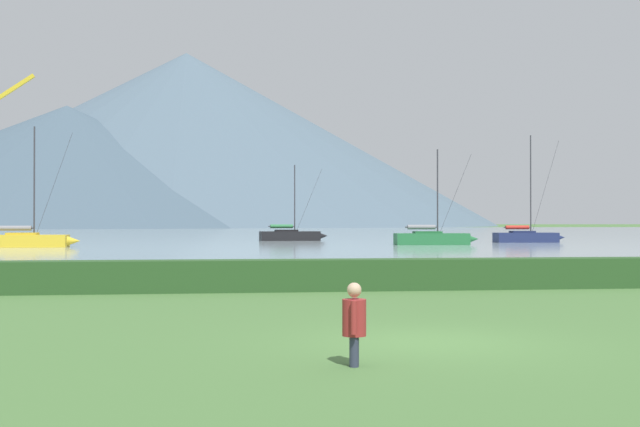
% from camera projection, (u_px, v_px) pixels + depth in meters
% --- Properties ---
extents(ground_plane, '(1000.00, 1000.00, 0.00)m').
position_uv_depth(ground_plane, '(428.00, 342.00, 14.55)').
color(ground_plane, '#477038').
extents(harbor_water, '(320.00, 246.00, 0.00)m').
position_uv_depth(harbor_water, '(236.00, 233.00, 150.42)').
color(harbor_water, '#8C9EA3').
rests_on(harbor_water, ground_plane).
extents(hedge_line, '(80.00, 1.20, 0.97)m').
position_uv_depth(hedge_line, '(337.00, 275.00, 25.47)').
color(hedge_line, '#284C23').
rests_on(hedge_line, ground_plane).
extents(sailboat_slip_1, '(7.78, 2.67, 8.73)m').
position_uv_depth(sailboat_slip_1, '(433.00, 238.00, 74.10)').
color(sailboat_slip_1, '#236B38').
rests_on(sailboat_slip_1, harbor_water).
extents(sailboat_slip_2, '(7.31, 2.36, 10.89)m').
position_uv_depth(sailboat_slip_2, '(527.00, 236.00, 82.44)').
color(sailboat_slip_2, navy).
rests_on(sailboat_slip_2, harbor_water).
extents(sailboat_slip_3, '(7.66, 2.73, 8.37)m').
position_uv_depth(sailboat_slip_3, '(291.00, 235.00, 89.67)').
color(sailboat_slip_3, black).
rests_on(sailboat_slip_3, harbor_water).
extents(sailboat_slip_7, '(7.54, 2.26, 10.02)m').
position_uv_depth(sailboat_slip_7, '(28.00, 240.00, 67.19)').
color(sailboat_slip_7, gold).
rests_on(sailboat_slip_7, harbor_water).
extents(person_seated_viewer, '(0.36, 0.56, 1.25)m').
position_uv_depth(person_seated_viewer, '(354.00, 320.00, 12.17)').
color(person_seated_viewer, '#2D3347').
rests_on(person_seated_viewer, ground_plane).
extents(distant_hill_west_ridge, '(208.18, 208.18, 46.79)m').
position_uv_depth(distant_hill_west_ridge, '(67.00, 166.00, 313.26)').
color(distant_hill_west_ridge, '#425666').
rests_on(distant_hill_west_ridge, ground_plane).
extents(distant_hill_central_peak, '(271.36, 271.36, 57.20)m').
position_uv_depth(distant_hill_central_peak, '(61.00, 168.00, 406.94)').
color(distant_hill_central_peak, '#4C6070').
rests_on(distant_hill_central_peak, ground_plane).
extents(distant_hill_east_ridge, '(282.19, 282.19, 79.79)m').
position_uv_depth(distant_hill_east_ridge, '(186.00, 139.00, 374.42)').
color(distant_hill_east_ridge, '#4C6070').
rests_on(distant_hill_east_ridge, ground_plane).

